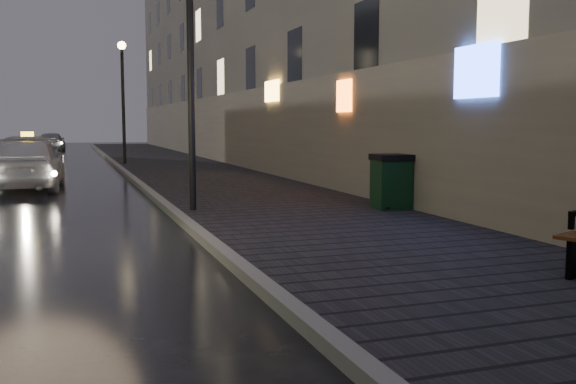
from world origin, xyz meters
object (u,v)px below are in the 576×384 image
lamp_near (190,44)px  lamp_far (123,87)px  trash_bin (391,181)px  taxi_near (29,163)px  car_far (52,141)px  taxi_mid (28,156)px

lamp_near → lamp_far: 16.00m
trash_bin → taxi_near: 10.93m
lamp_far → trash_bin: lamp_far is taller
trash_bin → car_far: bearing=107.4°
taxi_mid → car_far: (0.37, 22.00, -0.06)m
lamp_near → car_far: 34.34m
lamp_near → lamp_far: size_ratio=1.00×
taxi_near → taxi_mid: taxi_near is taller
taxi_mid → taxi_near: bearing=97.8°
taxi_near → car_far: taxi_near is taller
trash_bin → taxi_mid: 15.23m
lamp_far → lamp_near: bearing=-90.0°
lamp_near → lamp_far: same height
lamp_near → taxi_mid: (-3.73, 12.06, -2.76)m
trash_bin → car_far: 35.90m
lamp_far → car_far: size_ratio=1.34×
taxi_mid → lamp_near: bearing=111.9°
lamp_far → taxi_mid: lamp_far is taller
lamp_near → taxi_mid: bearing=107.2°
lamp_far → trash_bin: bearing=-77.0°
trash_bin → car_far: size_ratio=0.29×
lamp_near → taxi_near: (-3.45, 6.95, -2.72)m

